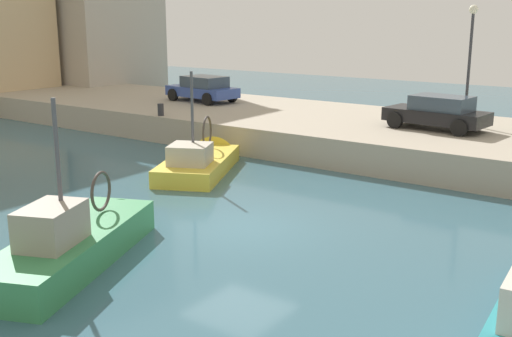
% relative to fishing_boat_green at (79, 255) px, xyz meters
% --- Properties ---
extents(water_surface, '(80.00, 80.00, 0.00)m').
position_rel_fishing_boat_green_xyz_m(water_surface, '(4.07, -1.65, -0.12)').
color(water_surface, '#386070').
rests_on(water_surface, ground).
extents(quay_wall, '(9.00, 56.00, 1.20)m').
position_rel_fishing_boat_green_xyz_m(quay_wall, '(15.57, -1.65, 0.48)').
color(quay_wall, '#ADA08C').
rests_on(quay_wall, ground).
extents(fishing_boat_green, '(6.53, 4.00, 4.70)m').
position_rel_fishing_boat_green_xyz_m(fishing_boat_green, '(0.00, 0.00, 0.00)').
color(fishing_boat_green, '#388951').
rests_on(fishing_boat_green, ground).
extents(fishing_boat_yellow, '(5.93, 4.21, 4.68)m').
position_rel_fishing_boat_green_xyz_m(fishing_boat_yellow, '(8.34, 3.34, -0.02)').
color(fishing_boat_yellow, gold).
rests_on(fishing_boat_yellow, ground).
extents(parked_car_black, '(2.21, 4.11, 1.35)m').
position_rel_fishing_boat_green_xyz_m(parked_car_black, '(15.26, -3.06, 1.77)').
color(parked_car_black, black).
rests_on(parked_car_black, quay_wall).
extents(parked_car_blue, '(2.35, 4.12, 1.34)m').
position_rel_fishing_boat_green_xyz_m(parked_car_blue, '(16.21, 9.90, 1.77)').
color(parked_car_blue, '#334C9E').
rests_on(parked_car_blue, quay_wall).
extents(mooring_bollard_mid, '(0.28, 0.28, 0.55)m').
position_rel_fishing_boat_green_xyz_m(mooring_bollard_mid, '(11.42, 8.35, 1.36)').
color(mooring_bollard_mid, '#2D2D33').
rests_on(mooring_bollard_mid, quay_wall).
extents(quay_streetlamp, '(0.36, 0.36, 4.83)m').
position_rel_fishing_boat_green_xyz_m(quay_streetlamp, '(17.07, -3.59, 4.34)').
color(quay_streetlamp, '#38383D').
rests_on(quay_streetlamp, quay_wall).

